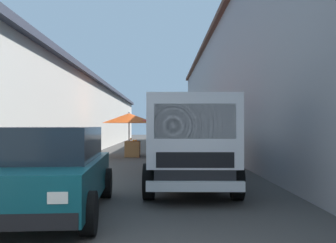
{
  "coord_description": "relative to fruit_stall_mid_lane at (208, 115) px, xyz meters",
  "views": [
    {
      "loc": [
        -3.12,
        -0.5,
        1.47
      ],
      "look_at": [
        10.95,
        -0.65,
        1.63
      ],
      "focal_mm": 39.98,
      "sensor_mm": 36.0,
      "label": 1
    }
  ],
  "objects": [
    {
      "name": "ground",
      "position": [
        0.54,
        2.4,
        -1.95
      ],
      "size": [
        90.0,
        90.0,
        0.0
      ],
      "primitive_type": "plane",
      "color": "#3D3A38"
    },
    {
      "name": "building_left_whitewash",
      "position": [
        2.79,
        9.2,
        0.14
      ],
      "size": [
        49.8,
        7.5,
        4.17
      ],
      "color": "beige",
      "rests_on": "ground"
    },
    {
      "name": "fruit_stall_mid_lane",
      "position": [
        0.0,
        0.0,
        0.0
      ],
      "size": [
        2.66,
        2.66,
        2.44
      ],
      "color": "#9E9EA3",
      "rests_on": "ground"
    },
    {
      "name": "fruit_stall_near_left",
      "position": [
        1.72,
        3.55,
        -0.3
      ],
      "size": [
        2.55,
        2.55,
        2.15
      ],
      "color": "#9E9EA3",
      "rests_on": "ground"
    },
    {
      "name": "plastic_stool",
      "position": [
        -1.45,
        0.52,
        -1.62
      ],
      "size": [
        0.3,
        0.3,
        0.43
      ],
      "color": "red",
      "rests_on": "ground"
    },
    {
      "name": "building_right_concrete",
      "position": [
        2.79,
        -4.4,
        1.57
      ],
      "size": [
        49.8,
        7.5,
        7.01
      ],
      "color": "gray",
      "rests_on": "ground"
    },
    {
      "name": "fruit_stall_far_left",
      "position": [
        5.26,
        -0.01,
        -0.4
      ],
      "size": [
        2.14,
        2.14,
        2.1
      ],
      "color": "#9E9EA3",
      "rests_on": "ground"
    },
    {
      "name": "hatchback_car",
      "position": [
        -9.75,
        3.86,
        -1.21
      ],
      "size": [
        4.01,
        2.13,
        1.45
      ],
      "color": "#0F4C56",
      "rests_on": "ground"
    },
    {
      "name": "fruit_stall_far_right",
      "position": [
        2.82,
        0.9,
        -0.27
      ],
      "size": [
        2.67,
        2.67,
        2.18
      ],
      "color": "#9E9EA3",
      "rests_on": "ground"
    },
    {
      "name": "vendor_by_crates",
      "position": [
        0.08,
        1.9,
        -0.96
      ],
      "size": [
        0.44,
        0.56,
        1.7
      ],
      "color": "#232328",
      "rests_on": "ground"
    },
    {
      "name": "fruit_stall_near_right",
      "position": [
        -4.02,
        1.25,
        -0.3
      ],
      "size": [
        2.8,
        2.8,
        2.15
      ],
      "color": "#9E9EA3",
      "rests_on": "ground"
    },
    {
      "name": "delivery_truck",
      "position": [
        -7.95,
        1.31,
        -0.91
      ],
      "size": [
        4.96,
        2.06,
        2.08
      ],
      "color": "black",
      "rests_on": "ground"
    }
  ]
}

